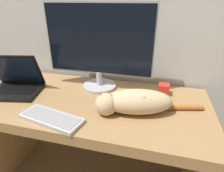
% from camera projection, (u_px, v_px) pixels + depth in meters
% --- Properties ---
extents(desk, '(1.42, 0.66, 0.71)m').
position_uv_depth(desk, '(90.00, 120.00, 1.20)').
color(desk, '#A37A4C').
rests_on(desk, ground_plane).
extents(monitor, '(0.70, 0.23, 0.55)m').
position_uv_depth(monitor, '(98.00, 46.00, 1.18)').
color(monitor, '#B2B2B7').
rests_on(monitor, desk).
extents(laptop, '(0.36, 0.31, 0.25)m').
position_uv_depth(laptop, '(16.00, 85.00, 1.22)').
color(laptop, black).
rests_on(laptop, desk).
extents(external_keyboard, '(0.35, 0.19, 0.02)m').
position_uv_depth(external_keyboard, '(51.00, 118.00, 0.94)').
color(external_keyboard, '#BCBCC1').
rests_on(external_keyboard, desk).
extents(cat, '(0.57, 0.25, 0.13)m').
position_uv_depth(cat, '(134.00, 101.00, 0.98)').
color(cat, '#D1B284').
rests_on(cat, desk).
extents(small_toy, '(0.07, 0.07, 0.07)m').
position_uv_depth(small_toy, '(163.00, 89.00, 1.19)').
color(small_toy, red).
rests_on(small_toy, desk).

